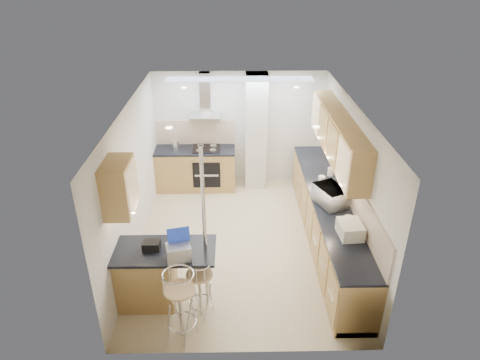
{
  "coord_description": "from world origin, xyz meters",
  "views": [
    {
      "loc": [
        -0.13,
        -6.27,
        4.54
      ],
      "look_at": [
        -0.02,
        0.2,
        1.16
      ],
      "focal_mm": 32.0,
      "sensor_mm": 36.0,
      "label": 1
    }
  ],
  "objects_px": {
    "microwave": "(331,196)",
    "bar_stool_near": "(181,305)",
    "bar_stool_end": "(200,288)",
    "laptop": "(179,252)",
    "bread_bin": "(350,229)"
  },
  "relations": [
    {
      "from": "laptop",
      "to": "bar_stool_end",
      "type": "xyz_separation_m",
      "value": [
        0.27,
        -0.06,
        -0.58
      ]
    },
    {
      "from": "laptop",
      "to": "microwave",
      "type": "bearing_deg",
      "value": 17.63
    },
    {
      "from": "bread_bin",
      "to": "bar_stool_near",
      "type": "bearing_deg",
      "value": -162.21
    },
    {
      "from": "laptop",
      "to": "bar_stool_end",
      "type": "distance_m",
      "value": 0.64
    },
    {
      "from": "bar_stool_near",
      "to": "bread_bin",
      "type": "bearing_deg",
      "value": 33.26
    },
    {
      "from": "bar_stool_near",
      "to": "bar_stool_end",
      "type": "height_order",
      "value": "bar_stool_near"
    },
    {
      "from": "microwave",
      "to": "laptop",
      "type": "height_order",
      "value": "microwave"
    },
    {
      "from": "bar_stool_end",
      "to": "bread_bin",
      "type": "height_order",
      "value": "bread_bin"
    },
    {
      "from": "laptop",
      "to": "bar_stool_near",
      "type": "distance_m",
      "value": 0.68
    },
    {
      "from": "bar_stool_near",
      "to": "bread_bin",
      "type": "height_order",
      "value": "bread_bin"
    },
    {
      "from": "laptop",
      "to": "bar_stool_end",
      "type": "relative_size",
      "value": 0.34
    },
    {
      "from": "laptop",
      "to": "bar_stool_near",
      "type": "relative_size",
      "value": 0.3
    },
    {
      "from": "laptop",
      "to": "bar_stool_near",
      "type": "xyz_separation_m",
      "value": [
        0.04,
        -0.44,
        -0.52
      ]
    },
    {
      "from": "microwave",
      "to": "bar_stool_near",
      "type": "xyz_separation_m",
      "value": [
        -2.29,
        -1.87,
        -0.55
      ]
    },
    {
      "from": "bar_stool_end",
      "to": "laptop",
      "type": "bearing_deg",
      "value": 85.86
    }
  ]
}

